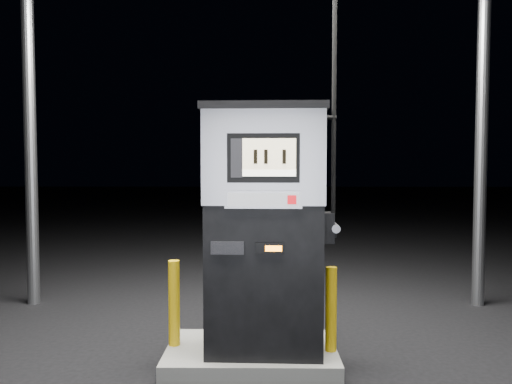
{
  "coord_description": "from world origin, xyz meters",
  "views": [
    {
      "loc": [
        0.1,
        -4.65,
        1.87
      ],
      "look_at": [
        0.04,
        0.0,
        1.62
      ],
      "focal_mm": 35.0,
      "sensor_mm": 36.0,
      "label": 1
    }
  ],
  "objects": [
    {
      "name": "ground",
      "position": [
        0.0,
        0.0,
        0.0
      ],
      "size": [
        80.0,
        80.0,
        0.0
      ],
      "primitive_type": "plane",
      "color": "black",
      "rests_on": "ground"
    },
    {
      "name": "pump_island",
      "position": [
        0.0,
        0.0,
        0.07
      ],
      "size": [
        1.6,
        1.0,
        0.15
      ],
      "primitive_type": "cube",
      "color": "slate",
      "rests_on": "ground"
    },
    {
      "name": "fuel_dispenser",
      "position": [
        0.12,
        -0.1,
        1.31
      ],
      "size": [
        1.25,
        0.7,
        4.7
      ],
      "rotation": [
        0.0,
        0.0,
        -0.03
      ],
      "color": "black",
      "rests_on": "pump_island"
    },
    {
      "name": "bollard_left",
      "position": [
        -0.74,
        0.04,
        0.56
      ],
      "size": [
        0.14,
        0.14,
        0.82
      ],
      "primitive_type": "cylinder",
      "rotation": [
        0.0,
        0.0,
        -0.34
      ],
      "color": "yellow",
      "rests_on": "pump_island"
    },
    {
      "name": "bollard_right",
      "position": [
        0.74,
        -0.09,
        0.54
      ],
      "size": [
        0.13,
        0.13,
        0.78
      ],
      "primitive_type": "cylinder",
      "rotation": [
        0.0,
        0.0,
        0.33
      ],
      "color": "yellow",
      "rests_on": "pump_island"
    }
  ]
}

